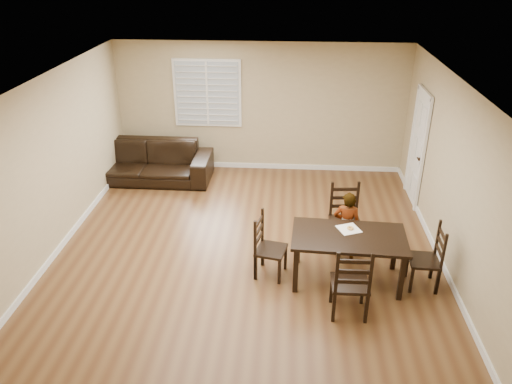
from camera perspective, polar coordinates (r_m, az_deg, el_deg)
ground at (r=7.89m, az=-1.10°, el=-7.33°), size 7.00×7.00×0.00m
room at (r=7.22m, az=-0.82°, el=5.49°), size 6.04×7.04×2.72m
dining_table at (r=7.14m, az=10.55°, el=-5.53°), size 1.63×0.97×0.74m
chair_near at (r=8.11m, az=10.01°, el=-2.79°), size 0.52×0.49×1.06m
chair_far at (r=6.54m, az=10.82°, el=-10.75°), size 0.48×0.45×1.06m
chair_left at (r=7.28m, az=0.84°, el=-6.35°), size 0.49×0.52×0.97m
chair_right at (r=7.44m, az=19.55°, el=-7.29°), size 0.42×0.45×0.97m
child at (r=7.68m, az=10.31°, el=-3.86°), size 0.45×0.34×1.13m
napkin at (r=7.25m, az=10.55°, el=-4.18°), size 0.38×0.38×0.00m
donut at (r=7.24m, az=10.72°, el=-4.05°), size 0.10×0.10×0.03m
sofa at (r=10.51m, az=-12.58°, el=3.41°), size 2.71×1.07×0.79m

